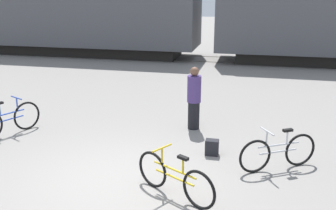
{
  "coord_description": "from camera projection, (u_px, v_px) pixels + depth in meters",
  "views": [
    {
      "loc": [
        2.43,
        -6.26,
        3.51
      ],
      "look_at": [
        0.68,
        1.4,
        1.1
      ],
      "focal_mm": 42.0,
      "sensor_mm": 36.0,
      "label": 1
    }
  ],
  "objects": [
    {
      "name": "bicycle_yellow",
      "position": [
        174.0,
        178.0,
        6.68
      ],
      "size": [
        1.53,
        0.93,
        0.84
      ],
      "color": "black",
      "rests_on": "ground_plane"
    },
    {
      "name": "freight_train",
      "position": [
        208.0,
        5.0,
        18.63
      ],
      "size": [
        51.42,
        2.98,
        5.01
      ],
      "color": "black",
      "rests_on": "ground_plane"
    },
    {
      "name": "bicycle_silver",
      "position": [
        278.0,
        152.0,
        7.71
      ],
      "size": [
        1.49,
        0.92,
        0.85
      ],
      "color": "black",
      "rests_on": "ground_plane"
    },
    {
      "name": "backpack",
      "position": [
        212.0,
        147.0,
        8.42
      ],
      "size": [
        0.28,
        0.2,
        0.34
      ],
      "color": "black",
      "rests_on": "ground_plane"
    },
    {
      "name": "person_in_purple",
      "position": [
        194.0,
        98.0,
        9.8
      ],
      "size": [
        0.34,
        0.34,
        1.59
      ],
      "rotation": [
        0.0,
        0.0,
        5.47
      ],
      "color": "black",
      "rests_on": "ground_plane"
    },
    {
      "name": "bicycle_blue",
      "position": [
        8.0,
        120.0,
        9.49
      ],
      "size": [
        0.8,
        1.57,
        0.89
      ],
      "color": "black",
      "rests_on": "ground_plane"
    },
    {
      "name": "ground_plane",
      "position": [
        116.0,
        180.0,
        7.38
      ],
      "size": [
        80.0,
        80.0,
        0.0
      ],
      "primitive_type": "plane",
      "color": "gray"
    },
    {
      "name": "rail_far",
      "position": [
        208.0,
        57.0,
        20.06
      ],
      "size": [
        63.42,
        0.07,
        0.01
      ],
      "primitive_type": "cube",
      "color": "#4C4238",
      "rests_on": "ground_plane"
    },
    {
      "name": "rail_near",
      "position": [
        204.0,
        62.0,
        18.72
      ],
      "size": [
        63.42,
        0.07,
        0.01
      ],
      "primitive_type": "cube",
      "color": "#4C4238",
      "rests_on": "ground_plane"
    }
  ]
}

